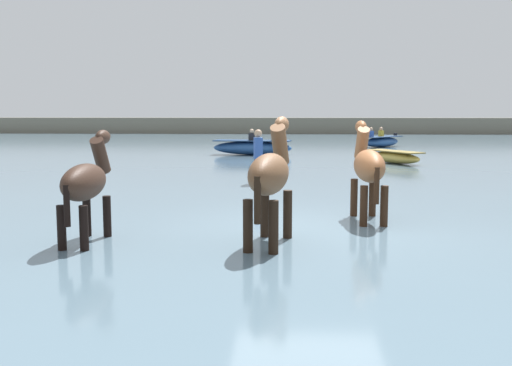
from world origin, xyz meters
TOP-DOWN VIEW (x-y plane):
  - ground_plane at (0.00, 0.00)m, footprint 120.00×120.00m
  - water_surface at (0.00, 10.00)m, footprint 90.00×90.00m
  - horse_lead_chestnut at (1.00, 0.67)m, footprint 0.54×1.77m
  - horse_trailing_dark_bay at (-3.14, -1.26)m, footprint 0.47×1.66m
  - horse_flank_bay at (-0.57, -1.21)m, footprint 0.72×1.86m
  - boat_near_starboard at (3.37, 11.84)m, footprint 1.89×2.46m
  - boat_mid_channel at (-1.94, 15.57)m, footprint 3.45×1.42m
  - boat_mid_outer at (4.36, 21.55)m, footprint 2.56×2.79m
  - person_onlooker_right at (-1.14, 5.78)m, footprint 0.26×0.35m
  - far_shoreline at (0.00, 40.36)m, footprint 80.00×2.40m

SIDE VIEW (x-z plane):
  - ground_plane at x=0.00m, z-range 0.00..0.00m
  - water_surface at x=0.00m, z-range 0.00..0.26m
  - boat_near_starboard at x=3.37m, z-range 0.26..0.70m
  - boat_mid_outer at x=4.36m, z-range 0.03..1.06m
  - boat_mid_channel at x=-1.94m, z-range 0.03..1.13m
  - far_shoreline at x=0.00m, z-range 0.00..1.57m
  - person_onlooker_right at x=-1.14m, z-range 0.05..1.68m
  - horse_trailing_dark_bay at x=-3.14m, z-range 0.17..1.98m
  - horse_lead_chestnut at x=1.00m, z-range 0.18..2.10m
  - horse_flank_bay at x=-0.57m, z-range 0.18..2.19m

